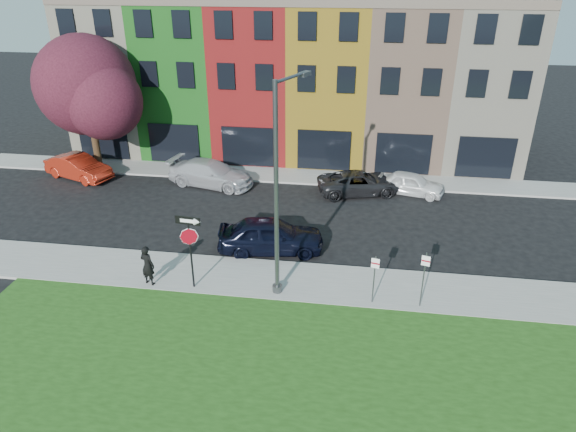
% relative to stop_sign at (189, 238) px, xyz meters
% --- Properties ---
extents(ground, '(120.00, 120.00, 0.00)m').
position_rel_stop_sign_xyz_m(ground, '(4.26, -1.92, -2.43)').
color(ground, black).
rests_on(ground, ground).
extents(sidewalk_near, '(40.00, 3.00, 0.12)m').
position_rel_stop_sign_xyz_m(sidewalk_near, '(6.26, 1.08, -2.37)').
color(sidewalk_near, gray).
rests_on(sidewalk_near, ground).
extents(sidewalk_far, '(40.00, 2.40, 0.12)m').
position_rel_stop_sign_xyz_m(sidewalk_far, '(1.26, 13.08, -2.37)').
color(sidewalk_far, gray).
rests_on(sidewalk_far, ground).
extents(rowhouse_block, '(30.00, 10.12, 10.00)m').
position_rel_stop_sign_xyz_m(rowhouse_block, '(1.76, 19.26, 2.56)').
color(rowhouse_block, '#BAB59A').
rests_on(rowhouse_block, ground).
extents(stop_sign, '(1.05, 0.14, 3.26)m').
position_rel_stop_sign_xyz_m(stop_sign, '(0.00, 0.00, 0.00)').
color(stop_sign, black).
rests_on(stop_sign, sidewalk_near).
extents(man, '(0.90, 0.81, 1.78)m').
position_rel_stop_sign_xyz_m(man, '(-1.92, -0.02, -1.42)').
color(man, black).
rests_on(man, sidewalk_near).
extents(sedan_near, '(3.33, 5.46, 1.67)m').
position_rel_stop_sign_xyz_m(sedan_near, '(2.64, 3.61, -1.60)').
color(sedan_near, black).
rests_on(sedan_near, ground).
extents(parked_car_red, '(4.58, 5.60, 1.50)m').
position_rel_stop_sign_xyz_m(parked_car_red, '(-10.94, 10.92, -1.68)').
color(parked_car_red, maroon).
rests_on(parked_car_red, ground).
extents(parked_car_silver, '(4.41, 6.21, 1.54)m').
position_rel_stop_sign_xyz_m(parked_car_silver, '(-2.37, 11.03, -1.67)').
color(parked_car_silver, '#B1B1B6').
rests_on(parked_car_silver, ground).
extents(parked_car_dark, '(4.84, 6.05, 1.35)m').
position_rel_stop_sign_xyz_m(parked_car_dark, '(6.62, 11.04, -1.76)').
color(parked_car_dark, black).
rests_on(parked_car_dark, ground).
extents(parked_car_white, '(3.32, 4.58, 1.32)m').
position_rel_stop_sign_xyz_m(parked_car_white, '(9.64, 11.41, -1.77)').
color(parked_car_white, white).
rests_on(parked_car_white, ground).
extents(street_lamp, '(1.22, 2.44, 8.62)m').
position_rel_stop_sign_xyz_m(street_lamp, '(3.59, 0.35, 2.03)').
color(street_lamp, '#4B4F51').
rests_on(street_lamp, sidewalk_near).
extents(parking_sign_a, '(0.32, 0.12, 2.11)m').
position_rel_stop_sign_xyz_m(parking_sign_a, '(7.38, -0.03, -0.99)').
color(parking_sign_a, '#4B4F51').
rests_on(parking_sign_a, sidewalk_near).
extents(parking_sign_b, '(0.31, 0.12, 2.42)m').
position_rel_stop_sign_xyz_m(parking_sign_b, '(9.24, -0.03, -0.82)').
color(parking_sign_b, '#4B4F51').
rests_on(parking_sign_b, sidewalk_near).
extents(tree_purple, '(7.28, 6.37, 8.53)m').
position_rel_stop_sign_xyz_m(tree_purple, '(-10.15, 12.33, 3.03)').
color(tree_purple, black).
rests_on(tree_purple, sidewalk_far).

